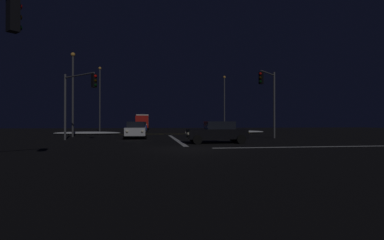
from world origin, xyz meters
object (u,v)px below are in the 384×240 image
at_px(sedan_black_crossing, 217,132).
at_px(streetlamp_left_near, 73,88).
at_px(sedan_silver, 138,128).
at_px(streetlamp_right_far, 224,99).
at_px(sedan_blue, 141,127).
at_px(traffic_signal_ne, 269,92).
at_px(sedan_white, 136,130).
at_px(traffic_signal_nw, 77,93).
at_px(box_truck, 142,121).
at_px(sedan_gray, 140,126).
at_px(sedan_green, 137,128).
at_px(streetlamp_left_far, 100,95).

relative_size(sedan_black_crossing, streetlamp_left_near, 0.50).
distance_m(sedan_silver, streetlamp_right_far, 16.64).
xyz_separation_m(sedan_blue, traffic_signal_ne, (12.14, -20.46, 3.46)).
xyz_separation_m(sedan_white, streetlamp_right_far, (13.66, 19.64, 4.55)).
relative_size(traffic_signal_nw, streetlamp_left_near, 0.65).
bearing_deg(streetlamp_left_near, sedan_white, -28.99).
height_order(box_truck, traffic_signal_nw, traffic_signal_nw).
bearing_deg(streetlamp_right_far, sedan_silver, -150.71).
bearing_deg(traffic_signal_ne, sedan_silver, 130.82).
height_order(sedan_white, streetlamp_left_near, streetlamp_left_near).
distance_m(sedan_gray, box_truck, 7.65).
relative_size(sedan_green, sedan_silver, 1.00).
xyz_separation_m(sedan_gray, traffic_signal_nw, (-4.10, -27.06, 3.10)).
height_order(sedan_blue, streetlamp_right_far, streetlamp_right_far).
bearing_deg(streetlamp_left_far, traffic_signal_ne, -49.92).
bearing_deg(traffic_signal_ne, sedan_white, 168.37).
distance_m(box_truck, streetlamp_left_far, 14.30).
relative_size(sedan_silver, sedan_blue, 1.00).
height_order(sedan_green, sedan_silver, same).
distance_m(traffic_signal_nw, traffic_signal_ne, 16.60).
height_order(sedan_white, box_truck, box_truck).
xyz_separation_m(box_truck, traffic_signal_nw, (-4.31, -34.65, 2.19)).
distance_m(sedan_green, traffic_signal_nw, 10.80).
bearing_deg(sedan_silver, streetlamp_left_near, -127.50).
bearing_deg(traffic_signal_nw, streetlamp_left_far, 95.12).
relative_size(sedan_blue, sedan_gray, 1.00).
bearing_deg(traffic_signal_nw, sedan_green, 65.38).
height_order(streetlamp_left_near, streetlamp_left_far, streetlamp_left_far).
height_order(sedan_silver, streetlamp_left_near, streetlamp_left_near).
bearing_deg(sedan_silver, streetlamp_right_far, 29.29).
bearing_deg(box_truck, streetlamp_left_far, -117.55).
distance_m(sedan_gray, traffic_signal_ne, 29.64).
relative_size(sedan_gray, traffic_signal_ne, 0.69).
height_order(sedan_gray, streetlamp_left_far, streetlamp_left_far).
height_order(sedan_blue, sedan_black_crossing, same).
height_order(sedan_silver, traffic_signal_ne, traffic_signal_ne).
height_order(traffic_signal_ne, streetlamp_left_near, streetlamp_left_near).
bearing_deg(streetlamp_left_near, sedan_green, 24.49).
xyz_separation_m(sedan_white, box_truck, (-0.24, 31.77, 0.91)).
distance_m(sedan_gray, streetlamp_right_far, 15.51).
relative_size(sedan_gray, box_truck, 0.52).
height_order(sedan_silver, traffic_signal_nw, traffic_signal_nw).
relative_size(traffic_signal_ne, streetlamp_left_far, 0.61).
distance_m(streetlamp_left_near, streetlamp_left_far, 16.02).
height_order(sedan_silver, streetlamp_left_far, streetlamp_left_far).
relative_size(sedan_green, traffic_signal_nw, 0.77).
height_order(sedan_white, sedan_black_crossing, same).
xyz_separation_m(streetlamp_left_near, streetlamp_right_far, (20.23, 16.00, 0.31)).
bearing_deg(sedan_silver, streetlamp_left_far, 128.68).
height_order(sedan_blue, box_truck, box_truck).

